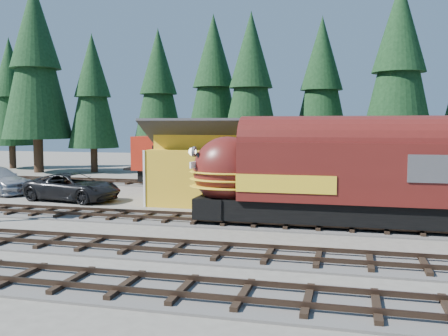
% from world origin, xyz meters
% --- Properties ---
extents(ground, '(120.00, 120.00, 0.00)m').
position_xyz_m(ground, '(0.00, 0.00, 0.00)').
color(ground, '#6B665B').
rests_on(ground, ground).
extents(track_siding, '(68.00, 3.20, 0.33)m').
position_xyz_m(track_siding, '(10.00, 4.00, 0.06)').
color(track_siding, '#4C4947').
rests_on(track_siding, ground).
extents(track_spur, '(32.00, 3.20, 0.33)m').
position_xyz_m(track_spur, '(-10.00, 18.00, 0.06)').
color(track_spur, '#4C4947').
rests_on(track_spur, ground).
extents(depot, '(12.80, 7.00, 5.30)m').
position_xyz_m(depot, '(-0.00, 10.50, 2.96)').
color(depot, gold).
rests_on(depot, ground).
extents(conifer_backdrop, '(80.64, 21.81, 17.04)m').
position_xyz_m(conifer_backdrop, '(6.07, 24.92, 9.69)').
color(conifer_backdrop, black).
rests_on(conifer_backdrop, ground).
extents(locomotive, '(14.72, 2.93, 4.00)m').
position_xyz_m(locomotive, '(5.14, 4.00, 2.37)').
color(locomotive, black).
rests_on(locomotive, ground).
extents(caboose, '(9.07, 2.63, 4.72)m').
position_xyz_m(caboose, '(-6.53, 18.00, 2.37)').
color(caboose, black).
rests_on(caboose, ground).
extents(pickup_truck_a, '(6.71, 3.81, 1.77)m').
position_xyz_m(pickup_truck_a, '(-11.50, 8.71, 0.88)').
color(pickup_truck_a, black).
rests_on(pickup_truck_a, ground).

